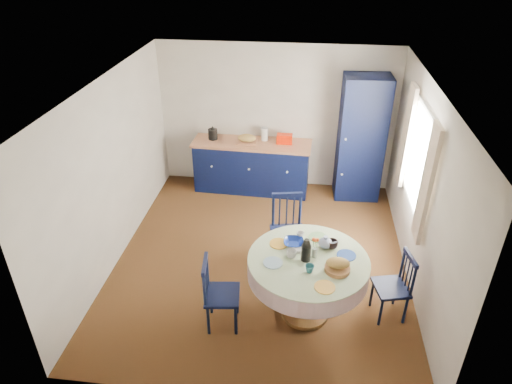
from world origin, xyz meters
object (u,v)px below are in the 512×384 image
Objects in this scene: chair_far at (287,230)px; mug_a at (291,254)px; chair_left at (219,293)px; chair_right at (394,286)px; pantry_cabinet at (361,139)px; mug_d at (300,235)px; cobalt_bowl at (294,243)px; kitchen_counter at (252,165)px; dining_table at (308,268)px; mug_c at (332,244)px; mug_b at (310,269)px.

chair_far reaches higher than mug_a.
chair_right is (2.01, 0.40, -0.02)m from chair_left.
pantry_cabinet is at bearing 71.70° from mug_a.
mug_d is 0.39× the size of cobalt_bowl.
mug_d reaches higher than cobalt_bowl.
kitchen_counter is 2.34× the size of chair_right.
dining_table reaches higher than mug_c.
dining_table is 14.97× the size of mug_d.
chair_far is at bearing 95.34° from mug_a.
cobalt_bowl is (-1.20, 0.13, 0.42)m from chair_right.
kitchen_counter is at bearing 115.45° from mug_c.
pantry_cabinet is 17.67× the size of mug_a.
chair_far is at bearing -35.59° from chair_left.
mug_c is (0.55, -0.76, 0.38)m from chair_far.
pantry_cabinet is 2.74m from mug_d.
pantry_cabinet reaches higher than dining_table.
pantry_cabinet is 3.12m from mug_a.
dining_table is at bearing -81.10° from chair_left.
mug_c is (0.26, 0.24, 0.18)m from dining_table.
mug_a is at bearing 177.48° from dining_table.
chair_left is 0.91× the size of chair_far.
dining_table is (1.04, -2.96, 0.24)m from kitchen_counter.
kitchen_counter reaches higher than dining_table.
mug_c is at bearing -112.09° from chair_right.
dining_table is 0.43m from mug_d.
chair_right is at bearing -51.92° from kitchen_counter.
cobalt_bowl is (0.85, -2.71, 0.40)m from kitchen_counter.
mug_a is (0.84, -2.95, 0.42)m from kitchen_counter.
mug_c is at bearing 42.62° from dining_table.
mug_b is at bearing -106.44° from pantry_cabinet.
chair_left is at bearing -176.93° from mug_b.
cobalt_bowl is at bearing -109.27° from chair_right.
chair_left is 3.89× the size of cobalt_bowl.
cobalt_bowl is (0.81, 0.52, 0.40)m from chair_left.
dining_table reaches higher than chair_left.
cobalt_bowl is (-0.20, 0.47, -0.02)m from mug_b.
mug_a is 0.31m from mug_b.
mug_a is at bearing -93.56° from cobalt_bowl.
mug_a is 0.51m from mug_c.
mug_a reaches higher than cobalt_bowl.
mug_b is 1.07× the size of mug_d.
chair_far is 1.58m from chair_right.
mug_b reaches higher than chair_right.
mug_a is 0.51× the size of cobalt_bowl.
mug_b is 0.52m from mug_c.
mug_d is (-0.89, -2.59, -0.17)m from pantry_cabinet.
kitchen_counter is at bearing 109.68° from mug_d.
mug_c reaches higher than chair_left.
mug_b is at bearing -84.47° from chair_right.
chair_far is 4.30× the size of cobalt_bowl.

